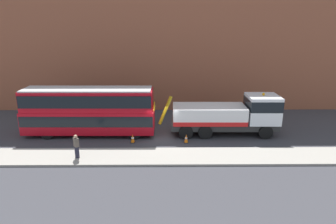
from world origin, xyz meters
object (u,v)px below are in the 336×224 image
at_px(traffic_cone_midway, 186,139).
at_px(recovery_tow_truck, 230,115).
at_px(double_decker_bus, 89,110).
at_px(traffic_cone_near_bus, 133,139).
at_px(pedestrian_onlooker, 76,147).

bearing_deg(traffic_cone_midway, recovery_tow_truck, 26.56).
relative_size(double_decker_bus, traffic_cone_near_bus, 15.37).
distance_m(pedestrian_onlooker, traffic_cone_midway, 8.46).
xyz_separation_m(pedestrian_onlooker, traffic_cone_midway, (7.88, 3.01, -0.64)).
xyz_separation_m(recovery_tow_truck, double_decker_bus, (-11.93, 0.00, 0.47)).
bearing_deg(pedestrian_onlooker, recovery_tow_truck, -16.60).
xyz_separation_m(double_decker_bus, traffic_cone_near_bus, (3.82, -1.85, -1.89)).
bearing_deg(double_decker_bus, traffic_cone_near_bus, -25.38).
xyz_separation_m(recovery_tow_truck, pedestrian_onlooker, (-11.70, -4.92, -0.77)).
height_order(recovery_tow_truck, double_decker_bus, double_decker_bus).
height_order(recovery_tow_truck, traffic_cone_near_bus, recovery_tow_truck).
bearing_deg(traffic_cone_near_bus, double_decker_bus, 154.07).
bearing_deg(double_decker_bus, recovery_tow_truck, 0.52).
bearing_deg(recovery_tow_truck, double_decker_bus, -179.48).
distance_m(recovery_tow_truck, traffic_cone_midway, 4.50).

